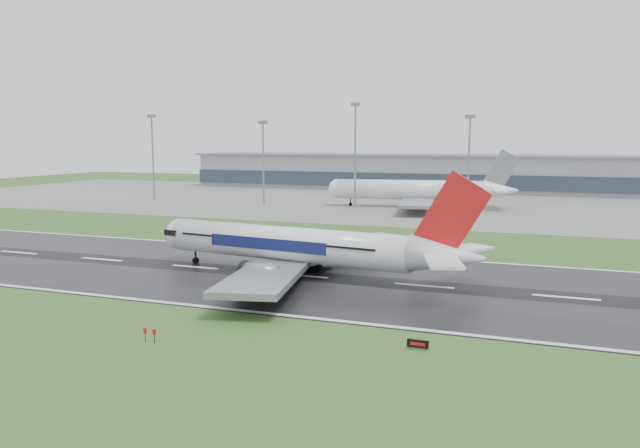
% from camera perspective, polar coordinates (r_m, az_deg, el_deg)
% --- Properties ---
extents(ground, '(520.00, 520.00, 0.00)m').
position_cam_1_polar(ground, '(100.26, -1.69, -4.88)').
color(ground, '#2E521E').
rests_on(ground, ground).
extents(runway, '(400.00, 45.00, 0.10)m').
position_cam_1_polar(runway, '(100.25, -1.70, -4.85)').
color(runway, black).
rests_on(runway, ground).
extents(apron, '(400.00, 130.00, 0.08)m').
position_cam_1_polar(apron, '(219.88, 10.60, 1.94)').
color(apron, slate).
rests_on(apron, ground).
extents(terminal, '(240.00, 36.00, 15.00)m').
position_cam_1_polar(terminal, '(278.49, 12.74, 4.62)').
color(terminal, gray).
rests_on(terminal, ground).
extents(main_airliner, '(63.64, 61.28, 16.89)m').
position_cam_1_polar(main_airliner, '(98.57, -1.28, -0.05)').
color(main_airliner, white).
rests_on(main_airliner, runway).
extents(parked_airliner, '(70.68, 67.09, 18.30)m').
position_cam_1_polar(parked_airliner, '(203.74, 9.03, 4.11)').
color(parked_airliner, white).
rests_on(parked_airliner, apron).
extents(runway_sign, '(2.31, 0.43, 1.04)m').
position_cam_1_polar(runway_sign, '(67.04, 9.07, -10.98)').
color(runway_sign, black).
rests_on(runway_sign, ground).
extents(floodmast_0, '(0.64, 0.64, 30.06)m').
position_cam_1_polar(floodmast_0, '(234.24, -15.25, 5.82)').
color(floodmast_0, gray).
rests_on(floodmast_0, ground).
extents(floodmast_1, '(0.64, 0.64, 27.32)m').
position_cam_1_polar(floodmast_1, '(211.53, -5.29, 5.51)').
color(floodmast_1, gray).
rests_on(floodmast_1, ground).
extents(floodmast_2, '(0.64, 0.64, 32.71)m').
position_cam_1_polar(floodmast_2, '(199.51, 3.28, 6.17)').
color(floodmast_2, gray).
rests_on(floodmast_2, ground).
extents(floodmast_3, '(0.64, 0.64, 28.38)m').
position_cam_1_polar(floodmast_3, '(192.15, 13.63, 5.25)').
color(floodmast_3, gray).
rests_on(floodmast_3, ground).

